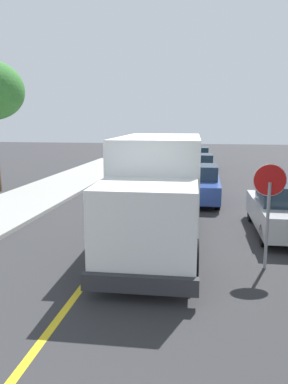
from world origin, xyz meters
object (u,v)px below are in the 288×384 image
(parked_car_mid, at_px, (199,169))
(parked_van_across, at_px, (283,210))
(parked_car_near, at_px, (200,184))
(parked_car_far, at_px, (198,159))
(box_truck, at_px, (158,186))
(stop_sign, at_px, (269,196))

(parked_car_mid, distance_m, parked_van_across, 10.77)
(parked_car_near, distance_m, parked_car_far, 11.88)
(box_truck, height_order, parked_car_near, box_truck)
(parked_car_near, bearing_deg, stop_sign, -77.00)
(parked_car_mid, distance_m, parked_car_far, 6.14)
(parked_car_far, distance_m, stop_sign, 19.82)
(box_truck, relative_size, parked_van_across, 1.64)
(parked_car_far, relative_size, stop_sign, 1.67)
(parked_van_across, bearing_deg, box_truck, -156.36)
(stop_sign, bearing_deg, parked_van_across, 72.60)
(parked_van_across, bearing_deg, parked_car_near, 121.19)
(stop_sign, bearing_deg, parked_car_near, 103.00)
(parked_car_near, height_order, stop_sign, stop_sign)
(box_truck, xyz_separation_m, parked_car_mid, (0.97, 12.07, -0.97))
(box_truck, distance_m, parked_car_near, 6.51)
(box_truck, distance_m, parked_car_far, 18.25)
(box_truck, height_order, parked_car_mid, box_truck)
(box_truck, bearing_deg, parked_car_near, 79.88)
(parked_car_near, relative_size, parked_car_mid, 0.99)
(box_truck, distance_m, stop_sign, 3.27)
(parked_car_near, xyz_separation_m, stop_sign, (1.80, -7.79, 1.06))
(box_truck, height_order, stop_sign, box_truck)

